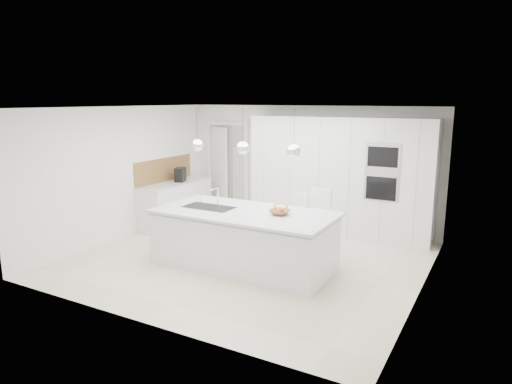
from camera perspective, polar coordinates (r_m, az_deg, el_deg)
The scene contains 26 objects.
floor at distance 7.70m, azimuth -1.09°, elevation -8.45°, with size 5.50×5.50×0.00m, color beige.
wall_back at distance 9.58m, azimuth 6.39°, elevation 3.19°, with size 5.50×5.50×0.00m, color white.
wall_left at distance 9.04m, azimuth -16.41°, elevation 2.29°, with size 5.00×5.00×0.00m, color white.
ceiling at distance 7.23m, azimuth -1.17°, elevation 10.51°, with size 5.50×5.50×0.00m, color white.
tall_cabinets at distance 9.04m, azimuth 10.32°, elevation 1.93°, with size 3.60×0.60×2.30m, color white.
oven_stack at distance 8.47m, azimuth 15.47°, elevation 2.43°, with size 0.62×0.04×1.05m, color #A5A5A8, non-canonical shape.
doorway_frame at distance 10.48m, azimuth -3.60°, elevation 2.71°, with size 1.11×0.08×2.13m, color white, non-canonical shape.
hallway_door at distance 10.58m, azimuth -4.89°, elevation 2.67°, with size 0.82×0.04×2.00m, color white.
radiator at distance 10.33m, azimuth -2.12°, elevation 1.62°, with size 0.32×0.04×1.40m, color white, non-canonical shape.
left_base_cabinets at distance 9.87m, azimuth -9.98°, elevation -1.52°, with size 0.60×1.80×0.86m, color white.
left_worktop at distance 9.78m, azimuth -10.07°, elevation 1.05°, with size 0.62×1.82×0.04m, color silver.
oak_backsplash at distance 9.91m, azimuth -11.42°, elevation 2.73°, with size 0.02×1.80×0.50m, color olive.
island_base at distance 7.26m, azimuth -1.61°, elevation -6.10°, with size 2.80×1.20×0.86m, color white.
island_worktop at distance 7.18m, azimuth -1.42°, elevation -2.57°, with size 2.84×1.40×0.04m, color silver.
island_sink at distance 7.50m, azimuth -5.91°, elevation -2.49°, with size 0.84×0.44×0.18m, color #3F3F42, non-canonical shape.
island_tap at distance 7.58m, azimuth -4.78°, elevation -0.53°, with size 0.02×0.02×0.30m, color white.
pendant_left at distance 7.43m, azimuth -7.36°, elevation 5.80°, with size 0.20×0.20×0.20m, color white.
pendant_mid at distance 6.96m, azimuth -1.68°, elevation 5.51°, with size 0.20×0.20×0.20m, color white.
pendant_right at distance 6.57m, azimuth 4.74°, elevation 5.12°, with size 0.20×0.20×0.20m, color white.
fruit_bowl at distance 6.97m, azimuth 2.99°, elevation -2.53°, with size 0.31×0.31×0.08m, color olive.
espresso_machine at distance 9.85m, azimuth -9.45°, elevation 2.16°, with size 0.18×0.28×0.30m, color black.
bar_stool_left at distance 7.79m, azimuth 4.98°, elevation -4.11°, with size 0.35×0.49×1.07m, color white, non-canonical shape.
bar_stool_right at distance 7.62m, azimuth 7.64°, elevation -4.16°, with size 0.38×0.53×1.16m, color white, non-canonical shape.
apple_a at distance 6.92m, azimuth 3.20°, elevation -2.38°, with size 0.07×0.07×0.07m, color red.
apple_b at distance 6.97m, azimuth 3.23°, elevation -2.30°, with size 0.07×0.07×0.07m, color red.
banana_bunch at distance 6.96m, azimuth 3.12°, elevation -1.85°, with size 0.23×0.23×0.03m, color gold.
Camera 1 is at (3.62, -6.26, 2.63)m, focal length 32.00 mm.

